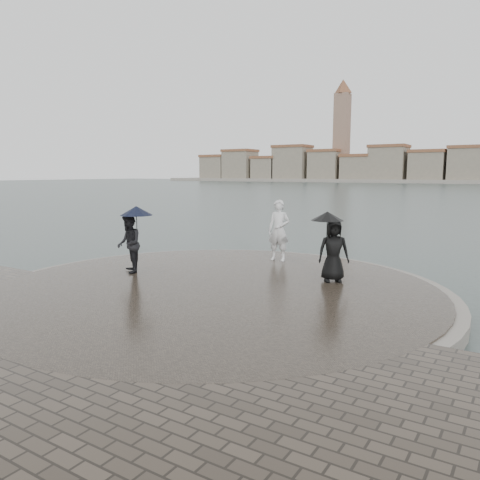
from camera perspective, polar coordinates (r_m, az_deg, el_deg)
The scene contains 6 objects.
ground at distance 10.28m, azimuth -14.73°, elevation -11.29°, with size 400.00×400.00×0.00m, color #2B3835.
kerb_ring at distance 12.76m, azimuth -3.14°, elevation -6.45°, with size 12.50×12.50×0.32m, color gray.
quay_tip at distance 12.75m, azimuth -3.14°, elevation -6.36°, with size 11.90×11.90×0.36m, color #2D261E.
statue at distance 16.18m, azimuth 4.75°, elevation 1.18°, with size 0.77×0.51×2.11m, color silver.
visitor_left at distance 14.49m, azimuth -13.21°, elevation 0.37°, with size 1.30×1.14×2.04m.
visitor_right at distance 13.29m, azimuth 11.17°, elevation -0.37°, with size 1.23×1.03×1.95m.
Camera 1 is at (7.17, -6.55, 3.38)m, focal length 35.00 mm.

